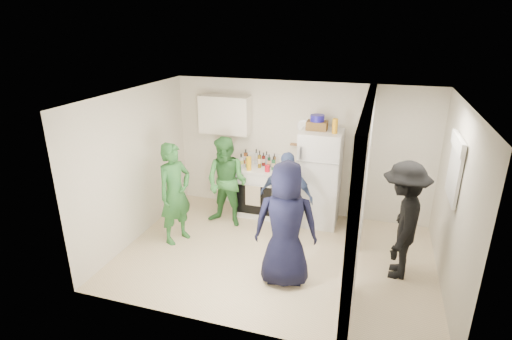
{
  "coord_description": "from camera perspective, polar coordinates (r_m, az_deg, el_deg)",
  "views": [
    {
      "loc": [
        1.33,
        -5.29,
        3.46
      ],
      "look_at": [
        -0.45,
        0.4,
        1.25
      ],
      "focal_mm": 28.0,
      "sensor_mm": 36.0,
      "label": 1
    }
  ],
  "objects": [
    {
      "name": "wall_front",
      "position": [
        4.42,
        -2.6,
        -9.68
      ],
      "size": [
        4.8,
        0.0,
        4.8
      ],
      "primitive_type": "plane",
      "rotation": [
        -1.57,
        0.0,
        0.0
      ],
      "color": "silver",
      "rests_on": "floor"
    },
    {
      "name": "person_nook",
      "position": [
        5.97,
        20.16,
        -6.81
      ],
      "size": [
        0.75,
        1.17,
        1.73
      ],
      "primitive_type": "imported",
      "rotation": [
        0.0,
        0.0,
        -1.67
      ],
      "color": "black",
      "rests_on": "floor"
    },
    {
      "name": "partition_pier_front",
      "position": [
        4.74,
        13.89,
        -8.11
      ],
      "size": [
        0.12,
        1.2,
        2.5
      ],
      "primitive_type": "cube",
      "color": "silver",
      "rests_on": "floor"
    },
    {
      "name": "wall_right",
      "position": [
        5.84,
        26.54,
        -4.21
      ],
      "size": [
        0.0,
        3.4,
        3.4
      ],
      "primitive_type": "plane",
      "rotation": [
        1.57,
        0.0,
        -1.57
      ],
      "color": "silver",
      "rests_on": "floor"
    },
    {
      "name": "red_cup",
      "position": [
        7.15,
        1.62,
        0.21
      ],
      "size": [
        0.09,
        0.09,
        0.12
      ],
      "primitive_type": "cylinder",
      "color": "red",
      "rests_on": "stove"
    },
    {
      "name": "person_green_center",
      "position": [
        7.05,
        -4.2,
        -1.77
      ],
      "size": [
        0.86,
        0.71,
        1.63
      ],
      "primitive_type": "imported",
      "rotation": [
        0.0,
        0.0,
        -0.13
      ],
      "color": "#3C863B",
      "rests_on": "floor"
    },
    {
      "name": "bottle_i",
      "position": [
        7.43,
        1.07,
        1.56
      ],
      "size": [
        0.06,
        0.06,
        0.25
      ],
      "primitive_type": "cylinder",
      "color": "#51100D",
      "rests_on": "stove"
    },
    {
      "name": "person_denim",
      "position": [
        6.57,
        4.31,
        -3.87
      ],
      "size": [
        0.94,
        0.46,
        1.55
      ],
      "primitive_type": "imported",
      "rotation": [
        0.0,
        0.0,
        -0.09
      ],
      "color": "#39527C",
      "rests_on": "floor"
    },
    {
      "name": "fridge",
      "position": [
        7.18,
        9.04,
        -1.14
      ],
      "size": [
        0.71,
        0.69,
        1.73
      ],
      "primitive_type": "cube",
      "color": "silver",
      "rests_on": "floor"
    },
    {
      "name": "ceiling",
      "position": [
        5.54,
        3.26,
        10.32
      ],
      "size": [
        4.8,
        4.8,
        0.0
      ],
      "primitive_type": "plane",
      "rotation": [
        3.14,
        0.0,
        0.0
      ],
      "color": "white",
      "rests_on": "wall_back"
    },
    {
      "name": "partition_pier_back",
      "position": [
        6.77,
        15.28,
        0.52
      ],
      "size": [
        0.12,
        1.2,
        2.5
      ],
      "primitive_type": "cube",
      "color": "silver",
      "rests_on": "floor"
    },
    {
      "name": "nook_window_frame",
      "position": [
        5.88,
        26.55,
        0.16
      ],
      "size": [
        0.04,
        0.76,
        0.86
      ],
      "primitive_type": "cube",
      "color": "white",
      "rests_on": "wall_right"
    },
    {
      "name": "yellow_cup_stack_stove",
      "position": [
        7.2,
        -1.03,
        0.93
      ],
      "size": [
        0.09,
        0.09,
        0.25
      ],
      "primitive_type": "cylinder",
      "color": "#EAAA13",
      "rests_on": "stove"
    },
    {
      "name": "bottle_h",
      "position": [
        7.34,
        -2.12,
        1.36
      ],
      "size": [
        0.08,
        0.08,
        0.26
      ],
      "primitive_type": "cylinder",
      "color": "silver",
      "rests_on": "stove"
    },
    {
      "name": "nook_valance",
      "position": [
        5.77,
        26.85,
        3.45
      ],
      "size": [
        0.04,
        0.82,
        0.18
      ],
      "primitive_type": "cube",
      "color": "white",
      "rests_on": "wall_right"
    },
    {
      "name": "upper_cabinet",
      "position": [
        7.51,
        -4.42,
        7.9
      ],
      "size": [
        0.95,
        0.34,
        0.7
      ],
      "primitive_type": "cube",
      "color": "silver",
      "rests_on": "wall_back"
    },
    {
      "name": "partition_header",
      "position": [
        5.42,
        15.7,
        7.21
      ],
      "size": [
        0.12,
        1.0,
        0.4
      ],
      "primitive_type": "cube",
      "color": "silver",
      "rests_on": "partition_pier_back"
    },
    {
      "name": "person_green_left",
      "position": [
        6.63,
        -11.49,
        -3.3
      ],
      "size": [
        0.61,
        0.73,
        1.7
      ],
      "primitive_type": "imported",
      "rotation": [
        0.0,
        0.0,
        1.18
      ],
      "color": "#2D6A2A",
      "rests_on": "floor"
    },
    {
      "name": "wall_back",
      "position": [
        7.45,
        6.3,
        2.96
      ],
      "size": [
        4.8,
        0.0,
        4.8
      ],
      "primitive_type": "plane",
      "rotation": [
        1.57,
        0.0,
        0.0
      ],
      "color": "silver",
      "rests_on": "floor"
    },
    {
      "name": "wicker_basket",
      "position": [
        6.96,
        8.71,
        6.3
      ],
      "size": [
        0.35,
        0.25,
        0.15
      ],
      "primitive_type": "cube",
      "color": "brown",
      "rests_on": "fridge"
    },
    {
      "name": "spice_shelf",
      "position": [
        7.38,
        6.25,
        3.59
      ],
      "size": [
        0.35,
        0.08,
        0.03
      ],
      "primitive_type": "cube",
      "color": "olive",
      "rests_on": "wall_back"
    },
    {
      "name": "bottle_b",
      "position": [
        7.36,
        -1.22,
        1.32
      ],
      "size": [
        0.08,
        0.08,
        0.24
      ],
      "primitive_type": "cylinder",
      "color": "#1C5628",
      "rests_on": "stove"
    },
    {
      "name": "bottle_a",
      "position": [
        7.56,
        -1.47,
        1.97
      ],
      "size": [
        0.08,
        0.08,
        0.28
      ],
      "primitive_type": "cylinder",
      "color": "brown",
      "rests_on": "stove"
    },
    {
      "name": "nook_window",
      "position": [
        5.88,
        26.69,
        0.15
      ],
      "size": [
        0.03,
        0.7,
        0.8
      ],
      "primitive_type": "cube",
      "color": "black",
      "rests_on": "wall_right"
    },
    {
      "name": "floor",
      "position": [
        6.46,
        2.81,
        -12.07
      ],
      "size": [
        4.8,
        4.8,
        0.0
      ],
      "primitive_type": "plane",
      "color": "beige",
      "rests_on": "ground"
    },
    {
      "name": "bottle_c",
      "position": [
        7.52,
        0.04,
        1.95
      ],
      "size": [
        0.06,
        0.06,
        0.29
      ],
      "primitive_type": "cylinder",
      "color": "#A1A9AE",
      "rests_on": "stove"
    },
    {
      "name": "person_navy",
      "position": [
        5.45,
        4.28,
        -7.79
      ],
      "size": [
        0.97,
        0.73,
        1.79
      ],
      "primitive_type": "imported",
      "rotation": [
        0.0,
        0.0,
        -2.95
      ],
      "color": "black",
      "rests_on": "floor"
    },
    {
      "name": "wall_clock",
      "position": [
        7.31,
        6.79,
        6.25
      ],
      "size": [
        0.22,
        0.02,
        0.22
      ],
      "primitive_type": "cylinder",
      "rotation": [
        1.57,
        0.0,
        0.0
      ],
      "color": "white",
      "rests_on": "wall_back"
    },
    {
      "name": "stove",
      "position": [
        7.58,
        0.39,
        -2.89
      ],
      "size": [
        0.79,
        0.66,
        0.94
      ],
      "primitive_type": "cube",
      "color": "white",
      "rests_on": "floor"
    },
    {
      "name": "bottle_d",
      "position": [
        7.31,
        0.51,
        1.55
      ],
      "size": [
        0.06,
        0.06,
        0.33
      ],
      "primitive_type": "cylinder",
      "color": "brown",
      "rests_on": "stove"
    },
    {
      "name": "wall_left",
      "position": [
        6.84,
        -16.83,
        0.58
      ],
      "size": [
        0.0,
        3.4,
        3.4
      ],
      "primitive_type": "plane",
      "rotation": [
        1.57,
        0.0,
        1.57
      ],
      "color": "silver",
      "rests_on": "floor"
    },
    {
      "name": "bottle_e",
      "position": [
        7.51,
        1.52,
        1.75
      ],
      "size": [
        0.06,
        0.06,
        0.25
      ],
      "primitive_type": "cylinder",
      "color": "#AAB6BD",
      "rests_on": "stove"
    },
    {
      "name": "blue_bowl",
      "position": [
        6.93,
        8.76,
        7.34
      ],
      "size": [
        0.24,
        0.24,
        0.11
      ],
      "primitive_type": "cylinder",
      "color": "navy",
      "rests_on": "wicker_basket"
    },
    {
      "name": "yellow_cup_stack_top",
      "position": [
        6.76,
        11.21,
        6.17
      ],
      "size": [
        0.09,
        0.09,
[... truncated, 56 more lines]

